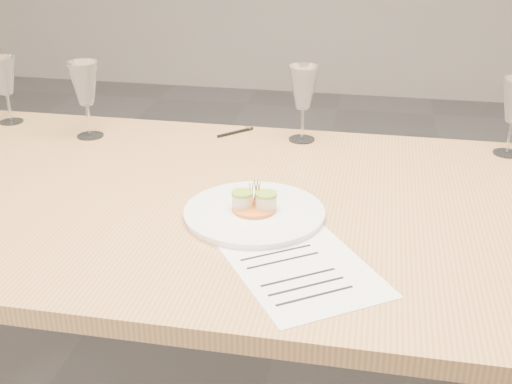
% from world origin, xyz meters
% --- Properties ---
extents(dining_table, '(2.40, 1.00, 0.75)m').
position_xyz_m(dining_table, '(0.00, 0.00, 0.68)').
color(dining_table, tan).
rests_on(dining_table, ground).
extents(dinner_plate, '(0.31, 0.31, 0.08)m').
position_xyz_m(dinner_plate, '(0.03, -0.09, 0.76)').
color(dinner_plate, white).
rests_on(dinner_plate, dining_table).
extents(recipe_sheet, '(0.37, 0.39, 0.00)m').
position_xyz_m(recipe_sheet, '(0.16, -0.29, 0.75)').
color(recipe_sheet, white).
rests_on(recipe_sheet, dining_table).
extents(ballpoint_pen, '(0.09, 0.10, 0.01)m').
position_xyz_m(ballpoint_pen, '(-0.13, 0.43, 0.75)').
color(ballpoint_pen, black).
rests_on(ballpoint_pen, dining_table).
extents(wine_glass_0, '(0.08, 0.08, 0.20)m').
position_xyz_m(wine_glass_0, '(-0.84, 0.40, 0.89)').
color(wine_glass_0, white).
rests_on(wine_glass_0, dining_table).
extents(wine_glass_1, '(0.09, 0.09, 0.22)m').
position_xyz_m(wine_glass_1, '(-0.54, 0.32, 0.90)').
color(wine_glass_1, white).
rests_on(wine_glass_1, dining_table).
extents(wine_glass_2, '(0.09, 0.09, 0.21)m').
position_xyz_m(wine_glass_2, '(0.07, 0.41, 0.90)').
color(wine_glass_2, white).
rests_on(wine_glass_2, dining_table).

